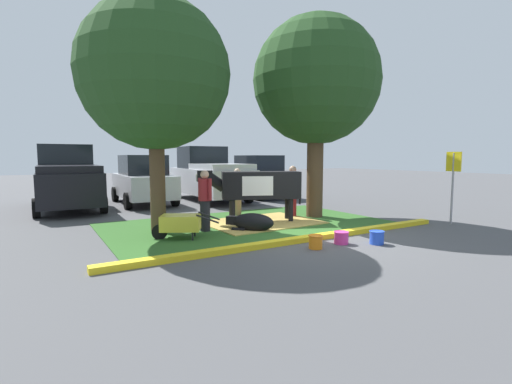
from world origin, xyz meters
The scene contains 20 objects.
ground_plane centered at (0.00, 0.00, 0.00)m, with size 80.00×80.00×0.00m, color #4C4C4F.
grass_island centered at (-0.58, 2.24, 0.01)m, with size 7.90×4.76×0.02m, color #2D5B23.
curb_yellow centered at (-0.58, -0.29, 0.06)m, with size 9.10×0.24×0.12m, color yellow.
hay_bedding centered at (-0.16, 2.20, 0.03)m, with size 3.20×2.40×0.04m, color tan.
shade_tree_left centered at (-3.07, 2.66, 4.02)m, with size 3.85×3.85×5.97m.
shade_tree_right centered at (1.91, 2.27, 4.30)m, with size 3.98×3.98×6.32m.
cow_holstein centered at (-0.15, 2.44, 1.10)m, with size 3.00×1.61×1.55m.
calf_lying centered at (-0.99, 1.34, 0.24)m, with size 1.10×1.20×0.48m.
person_handler centered at (1.30, 2.64, 0.89)m, with size 0.34×0.51×1.66m.
person_visitor_near centered at (-2.06, 1.93, 0.86)m, with size 0.34×0.52×1.61m.
person_visitor_far centered at (-0.09, 3.82, 0.84)m, with size 0.52×0.34×1.57m.
wheelbarrow centered at (-2.93, 1.41, 0.39)m, with size 1.54×1.13×0.63m.
parking_sign centered at (4.48, -0.76, 1.48)m, with size 0.06×0.44×2.09m.
bucket_orange centered at (-0.76, -0.94, 0.15)m, with size 0.31×0.31×0.29m.
bucket_pink centered at (0.02, -0.90, 0.15)m, with size 0.34×0.34×0.28m.
bucket_blue centered at (0.68, -1.33, 0.16)m, with size 0.34×0.34×0.30m.
pickup_truck_black centered at (-4.78, 8.52, 1.11)m, with size 2.32×5.45×2.42m.
sedan_silver centered at (-1.97, 8.58, 0.98)m, with size 2.11×4.44×2.02m.
pickup_truck_maroon centered at (0.91, 8.34, 1.11)m, with size 2.32×5.45×2.42m.
sedan_blue centered at (3.59, 8.46, 0.98)m, with size 2.11×4.44×2.02m.
Camera 1 is at (-5.80, -6.83, 1.95)m, focal length 25.72 mm.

